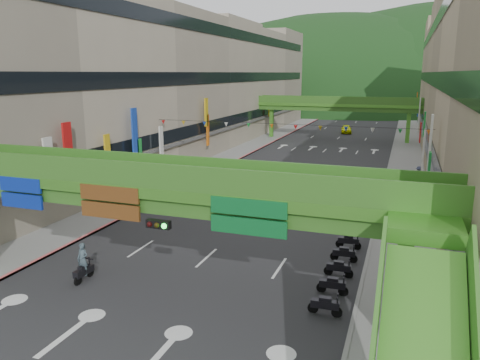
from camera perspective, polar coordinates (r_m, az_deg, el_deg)
name	(u,v)px	position (r m, az deg, el deg)	size (l,w,h in m)	color
road_slab	(320,155)	(63.83, 9.67, 3.00)	(18.00, 140.00, 0.02)	#28282B
sidewalk_left	(242,150)	(66.55, 0.30, 3.64)	(4.00, 140.00, 0.15)	gray
sidewalk_right	(406,160)	(62.93, 19.59, 2.35)	(4.00, 140.00, 0.15)	gray
curb_left	(255,151)	(65.95, 1.86, 3.57)	(0.20, 140.00, 0.18)	#CC5959
curb_right	(390,159)	(62.94, 17.86, 2.49)	(0.20, 140.00, 0.18)	gray
building_row_left	(190,83)	(68.72, -6.08, 11.73)	(12.80, 95.00, 19.00)	#9E937F
overpass_near	(163,204)	(20.69, -9.31, -2.96)	(28.00, 12.27, 7.10)	#4C9E2D
overpass_far	(337,107)	(77.93, 11.79, 8.68)	(28.00, 2.20, 7.10)	#4C9E2D
hill_left	(332,104)	(174.24, 11.20, 9.13)	(168.00, 140.00, 112.00)	#1C4419
hill_right	(449,103)	(192.84, 24.08, 8.61)	(208.00, 176.00, 128.00)	#1C4419
bunting_string	(283,127)	(43.61, 5.32, 6.49)	(26.00, 0.36, 0.47)	black
scooter_rider_near	(83,263)	(26.39, -18.59, -9.62)	(0.66, 1.60, 2.11)	black
scooter_rider_mid	(330,185)	(42.62, 10.89, -0.65)	(0.77, 1.60, 1.91)	black
scooter_rider_left	(214,183)	(42.51, -3.17, -0.37)	(1.08, 1.59, 2.09)	gray
scooter_rider_far	(259,190)	(40.37, 2.37, -1.23)	(0.81, 1.60, 1.89)	maroon
parked_scooter_row	(339,268)	(26.29, 11.95, -10.40)	(1.60, 9.35, 1.08)	black
car_silver	(232,167)	(51.21, -1.01, 1.57)	(1.53, 4.39, 1.45)	#A5A7AE
car_yellow	(346,129)	(88.28, 12.84, 6.07)	(1.81, 4.51, 1.54)	#EBF70D
pedestrian_red	(424,267)	(26.89, 21.48, -9.80)	(0.81, 0.63, 1.66)	red
pedestrian_dark	(418,177)	(49.58, 20.91, 0.37)	(0.89, 0.37, 1.52)	black
pedestrian_blue	(418,176)	(49.28, 20.93, 0.41)	(0.80, 0.51, 1.71)	#363C56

